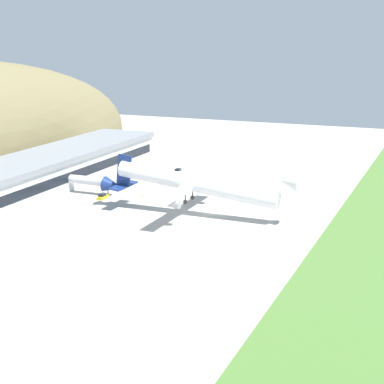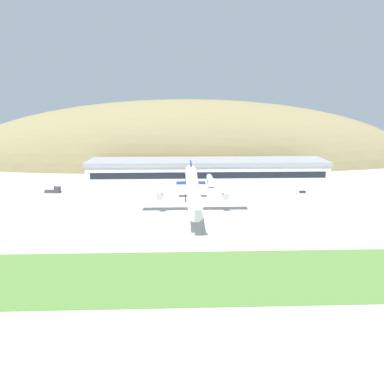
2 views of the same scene
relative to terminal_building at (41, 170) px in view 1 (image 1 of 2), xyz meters
name	(u,v)px [view 1 (image 1 of 2)]	position (x,y,z in m)	size (l,w,h in m)	color
ground_plane	(210,213)	(-5.57, -57.06, -5.78)	(346.98, 346.98, 0.00)	#ADAAA3
grass_strip_foreground	(383,232)	(-5.57, -101.16, -5.74)	(312.28, 26.20, 0.08)	#4C7533
terminal_building	(41,170)	(0.00, 0.00, 0.00)	(111.99, 21.59, 10.21)	silver
jetway_0	(94,181)	(0.02, -18.39, -1.79)	(3.38, 14.69, 5.43)	silver
cargo_airplane	(193,184)	(-8.99, -53.47, 2.44)	(36.92, 54.42, 11.47)	white
service_car_0	(178,171)	(36.37, -29.13, -5.17)	(4.15, 1.81, 1.47)	#999EA3
service_car_1	(103,196)	(-3.42, -23.16, -5.14)	(4.67, 1.85, 1.54)	gold
traffic_cone_0	(142,196)	(2.59, -32.66, -5.50)	(0.52, 0.52, 0.58)	orange
traffic_cone_1	(218,174)	(38.96, -42.60, -5.50)	(0.52, 0.52, 0.58)	orange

